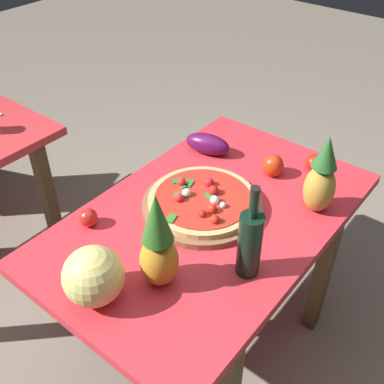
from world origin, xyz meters
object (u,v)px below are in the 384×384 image
(eggplant, at_px, (208,144))
(tomato_by_bottle, at_px, (88,217))
(bell_pepper, at_px, (273,166))
(tomato_near_board, at_px, (314,163))
(display_table, at_px, (209,233))
(pineapple_right, at_px, (158,246))
(pizza, at_px, (202,200))
(melon, at_px, (93,276))
(wine_bottle, at_px, (250,243))
(pineapple_left, at_px, (321,179))
(pizza_board, at_px, (202,205))

(eggplant, bearing_deg, tomato_by_bottle, 175.81)
(bell_pepper, distance_m, tomato_near_board, 0.18)
(display_table, relative_size, eggplant, 6.34)
(eggplant, height_order, tomato_by_bottle, eggplant)
(eggplant, height_order, tomato_near_board, eggplant)
(eggplant, relative_size, tomato_by_bottle, 2.99)
(display_table, xyz_separation_m, bell_pepper, (0.36, -0.05, 0.13))
(pineapple_right, xyz_separation_m, eggplant, (0.67, 0.33, -0.11))
(pizza, height_order, melon, melon)
(display_table, bearing_deg, tomato_by_bottle, 135.83)
(melon, height_order, bell_pepper, melon)
(wine_bottle, xyz_separation_m, eggplant, (0.47, 0.51, -0.08))
(display_table, xyz_separation_m, wine_bottle, (-0.14, -0.26, 0.22))
(pizza, bearing_deg, bell_pepper, -14.83)
(pizza, xyz_separation_m, pineapple_left, (0.26, -0.33, 0.10))
(wine_bottle, distance_m, pineapple_left, 0.42)
(tomato_by_bottle, bearing_deg, tomato_near_board, -29.92)
(pizza_board, distance_m, pizza, 0.03)
(pizza, relative_size, wine_bottle, 1.21)
(display_table, bearing_deg, bell_pepper, -7.55)
(melon, height_order, tomato_near_board, melon)
(pizza_board, relative_size, wine_bottle, 1.34)
(pizza, relative_size, pineapple_left, 1.29)
(pineapple_left, relative_size, bell_pepper, 3.32)
(display_table, height_order, melon, melon)
(pizza_board, distance_m, pineapple_left, 0.44)
(display_table, height_order, pineapple_left, pineapple_left)
(pizza_board, xyz_separation_m, pineapple_left, (0.26, -0.33, 0.13))
(wine_bottle, height_order, tomato_by_bottle, wine_bottle)
(pineapple_left, bearing_deg, pineapple_right, 160.65)
(display_table, distance_m, melon, 0.55)
(bell_pepper, bearing_deg, display_table, 172.45)
(wine_bottle, distance_m, tomato_by_bottle, 0.59)
(pineapple_right, relative_size, eggplant, 1.73)
(melon, height_order, eggplant, melon)
(pizza_board, distance_m, wine_bottle, 0.36)
(display_table, relative_size, bell_pepper, 13.39)
(pizza, xyz_separation_m, bell_pepper, (0.35, -0.09, 0.00))
(pizza_board, bearing_deg, pizza, -155.70)
(pineapple_left, xyz_separation_m, bell_pepper, (0.09, 0.24, -0.10))
(tomato_near_board, bearing_deg, melon, 168.83)
(pineapple_left, height_order, bell_pepper, pineapple_left)
(pineapple_left, bearing_deg, pizza_board, 127.66)
(melon, bearing_deg, display_table, -4.16)
(bell_pepper, distance_m, tomato_by_bottle, 0.76)
(display_table, distance_m, eggplant, 0.44)
(pineapple_left, xyz_separation_m, tomato_near_board, (0.23, 0.12, -0.11))
(display_table, bearing_deg, pineapple_right, -168.68)
(melon, relative_size, tomato_by_bottle, 2.75)
(melon, distance_m, tomato_near_board, 1.03)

